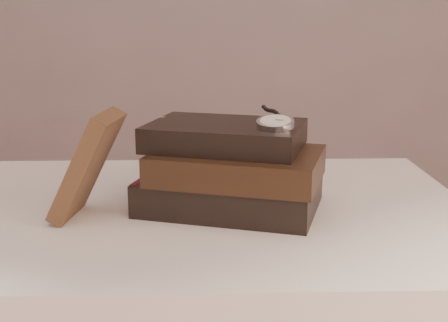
{
  "coord_description": "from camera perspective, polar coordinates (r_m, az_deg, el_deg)",
  "views": [
    {
      "loc": [
        0.09,
        -0.55,
        1.05
      ],
      "look_at": [
        0.11,
        0.34,
        0.82
      ],
      "focal_mm": 48.43,
      "sensor_mm": 36.0,
      "label": 1
    }
  ],
  "objects": [
    {
      "name": "table",
      "position": [
        0.99,
        -6.71,
        -9.38
      ],
      "size": [
        1.0,
        0.6,
        0.75
      ],
      "color": "white",
      "rests_on": "ground"
    },
    {
      "name": "book_stack",
      "position": [
        0.92,
        0.71,
        -0.82
      ],
      "size": [
        0.3,
        0.25,
        0.13
      ],
      "color": "black",
      "rests_on": "table"
    },
    {
      "name": "journal",
      "position": [
        0.9,
        -12.78,
        -0.4
      ],
      "size": [
        0.11,
        0.12,
        0.16
      ],
      "primitive_type": "cube",
      "rotation": [
        0.0,
        0.47,
        -0.15
      ],
      "color": "#3C2517",
      "rests_on": "table"
    },
    {
      "name": "pocket_watch",
      "position": [
        0.88,
        4.84,
        3.66
      ],
      "size": [
        0.07,
        0.16,
        0.02
      ],
      "color": "silver",
      "rests_on": "book_stack"
    },
    {
      "name": "eyeglasses",
      "position": [
        1.03,
        -3.1,
        1.5
      ],
      "size": [
        0.14,
        0.15,
        0.05
      ],
      "color": "silver",
      "rests_on": "book_stack"
    }
  ]
}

